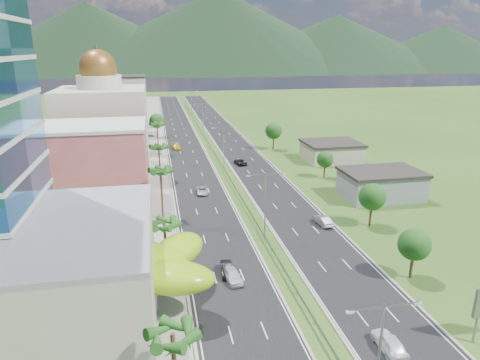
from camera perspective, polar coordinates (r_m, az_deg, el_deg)
ground at (r=59.77m, az=5.72°, el=-11.95°), size 500.00×500.00×0.00m
road_left at (r=142.98m, az=-7.69°, el=5.41°), size 11.00×260.00×0.04m
road_right at (r=144.63m, az=-1.72°, el=5.69°), size 11.00×260.00×0.04m
sidewalk_left at (r=142.73m, az=-11.51°, el=5.21°), size 7.00×260.00×0.12m
median_guardrail at (r=126.02m, az=-3.73°, el=4.20°), size 0.10×216.06×0.76m
streetlight_median_a at (r=36.91m, az=18.08°, el=-21.00°), size 6.04×0.25×11.00m
streetlight_median_b at (r=65.72m, az=3.39°, el=-2.63°), size 6.04×0.25×11.00m
streetlight_median_c at (r=103.43m, az=-2.17°, el=4.80°), size 6.04×0.25×11.00m
streetlight_median_d at (r=147.31m, az=-4.98°, el=8.51°), size 6.04×0.25×11.00m
streetlight_median_e at (r=191.70m, az=-6.52°, el=10.50°), size 6.04×0.25×11.00m
mall_podium at (r=52.28m, az=-28.47°, el=-11.84°), size 30.00×24.00×11.00m
lime_canopy at (r=51.88m, az=-14.80°, el=-11.04°), size 18.00×15.00×7.40m
pink_shophouse at (r=85.42m, az=-19.04°, el=1.68°), size 20.00×15.00×15.00m
domed_building at (r=106.93m, az=-17.74°, el=6.93°), size 20.00×20.00×28.70m
midrise_grey at (r=131.92m, az=-16.07°, el=7.43°), size 16.00×15.00×16.00m
midrise_beige at (r=153.82m, az=-15.43°, el=8.24°), size 16.00×15.00×13.00m
midrise_white at (r=176.25m, az=-15.03°, el=10.18°), size 16.00×15.00×18.00m
shed_near at (r=90.63m, az=18.28°, el=-0.68°), size 15.00×10.00×5.00m
shed_far at (r=117.44m, az=12.09°, el=3.67°), size 14.00×12.00×4.40m
palm_tree_a at (r=34.85m, az=-8.96°, el=-20.20°), size 3.60×3.60×9.10m
palm_tree_b at (r=56.25m, az=-10.05°, el=-6.07°), size 3.60×3.60×8.10m
palm_tree_c at (r=74.64m, az=-10.54°, el=0.97°), size 3.60×3.60×9.60m
palm_tree_d at (r=97.16m, az=-10.78°, el=4.17°), size 3.60×3.60×8.60m
palm_tree_e at (r=121.53m, az=-10.99°, el=7.13°), size 3.60×3.60×9.40m
leafy_tree_lfar at (r=146.64m, az=-11.05°, el=7.75°), size 4.90×4.90×8.05m
leafy_tree_ra at (r=60.05m, az=22.23°, el=-7.99°), size 4.20×4.20×6.90m
leafy_tree_rb at (r=74.81m, az=17.22°, el=-2.17°), size 4.55×4.55×7.47m
leafy_tree_rc at (r=100.47m, az=11.28°, el=2.71°), size 3.85×3.85×6.33m
leafy_tree_rd at (r=126.63m, az=4.50°, el=6.54°), size 4.90×4.90×8.05m
mountain_ridge at (r=506.29m, az=-2.67°, el=14.00°), size 860.00×140.00×90.00m
car_white_near_left at (r=56.84m, az=-1.05°, el=-12.55°), size 2.51×4.87×1.59m
car_dark_left at (r=58.52m, az=-1.80°, el=-11.73°), size 1.81×4.27×1.37m
car_silver_mid_left at (r=88.91m, az=-5.09°, el=-1.41°), size 2.45×4.85×1.32m
car_yellow_far_left at (r=128.93m, az=-8.47°, el=4.44°), size 2.91×5.56×1.54m
car_white_near_right at (r=48.03m, az=19.31°, el=-19.83°), size 2.04×4.98×1.69m
car_silver_right at (r=74.66m, az=10.96°, el=-5.31°), size 2.12×4.82×1.54m
car_dark_far_right at (r=110.75m, az=0.01°, el=2.46°), size 2.98×5.24×1.38m
motorcycle at (r=48.18m, az=-5.16°, el=-18.90°), size 0.74×2.16×1.37m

